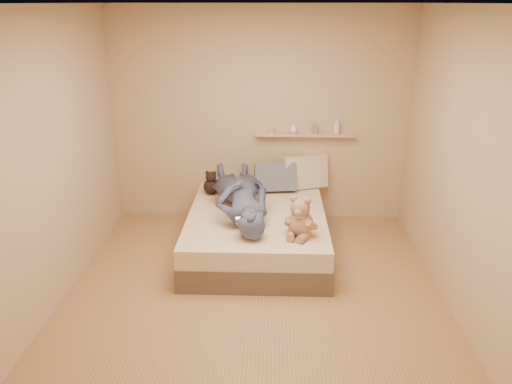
{
  "coord_description": "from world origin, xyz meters",
  "views": [
    {
      "loc": [
        0.16,
        -4.08,
        2.61
      ],
      "look_at": [
        0.0,
        0.65,
        0.8
      ],
      "focal_mm": 35.0,
      "sensor_mm": 36.0,
      "label": 1
    }
  ],
  "objects_px": {
    "dark_plush": "(211,184)",
    "wall_shelf": "(305,135)",
    "teddy_bear": "(300,220)",
    "game_console": "(246,220)",
    "pillow_grey": "(275,178)",
    "bed": "(257,231)",
    "pillow_cream": "(305,172)",
    "person": "(240,195)"
  },
  "relations": [
    {
      "from": "bed",
      "to": "pillow_grey",
      "type": "xyz_separation_m",
      "value": [
        0.2,
        0.69,
        0.4
      ]
    },
    {
      "from": "pillow_grey",
      "to": "teddy_bear",
      "type": "bearing_deg",
      "value": -79.27
    },
    {
      "from": "game_console",
      "to": "teddy_bear",
      "type": "relative_size",
      "value": 0.49
    },
    {
      "from": "pillow_cream",
      "to": "pillow_grey",
      "type": "distance_m",
      "value": 0.39
    },
    {
      "from": "pillow_cream",
      "to": "person",
      "type": "bearing_deg",
      "value": -132.96
    },
    {
      "from": "pillow_cream",
      "to": "person",
      "type": "relative_size",
      "value": 0.34
    },
    {
      "from": "game_console",
      "to": "pillow_grey",
      "type": "distance_m",
      "value": 1.32
    },
    {
      "from": "pillow_grey",
      "to": "bed",
      "type": "bearing_deg",
      "value": -106.34
    },
    {
      "from": "person",
      "to": "wall_shelf",
      "type": "xyz_separation_m",
      "value": [
        0.73,
        0.88,
        0.45
      ]
    },
    {
      "from": "game_console",
      "to": "dark_plush",
      "type": "relative_size",
      "value": 0.71
    },
    {
      "from": "bed",
      "to": "teddy_bear",
      "type": "relative_size",
      "value": 4.47
    },
    {
      "from": "teddy_bear",
      "to": "wall_shelf",
      "type": "bearing_deg",
      "value": 85.73
    },
    {
      "from": "person",
      "to": "dark_plush",
      "type": "bearing_deg",
      "value": -65.23
    },
    {
      "from": "game_console",
      "to": "person",
      "type": "height_order",
      "value": "person"
    },
    {
      "from": "pillow_cream",
      "to": "person",
      "type": "height_order",
      "value": "pillow_cream"
    },
    {
      "from": "game_console",
      "to": "wall_shelf",
      "type": "bearing_deg",
      "value": 67.02
    },
    {
      "from": "wall_shelf",
      "to": "person",
      "type": "bearing_deg",
      "value": -129.78
    },
    {
      "from": "dark_plush",
      "to": "pillow_grey",
      "type": "distance_m",
      "value": 0.78
    },
    {
      "from": "pillow_cream",
      "to": "pillow_grey",
      "type": "bearing_deg",
      "value": -158.81
    },
    {
      "from": "dark_plush",
      "to": "pillow_grey",
      "type": "relative_size",
      "value": 0.59
    },
    {
      "from": "pillow_cream",
      "to": "bed",
      "type": "bearing_deg",
      "value": -124.17
    },
    {
      "from": "bed",
      "to": "game_console",
      "type": "relative_size",
      "value": 9.12
    },
    {
      "from": "teddy_bear",
      "to": "wall_shelf",
      "type": "height_order",
      "value": "wall_shelf"
    },
    {
      "from": "bed",
      "to": "wall_shelf",
      "type": "bearing_deg",
      "value": 58.82
    },
    {
      "from": "bed",
      "to": "teddy_bear",
      "type": "height_order",
      "value": "teddy_bear"
    },
    {
      "from": "dark_plush",
      "to": "person",
      "type": "bearing_deg",
      "value": -53.84
    },
    {
      "from": "game_console",
      "to": "dark_plush",
      "type": "bearing_deg",
      "value": 112.57
    },
    {
      "from": "person",
      "to": "pillow_grey",
      "type": "bearing_deg",
      "value": -131.6
    },
    {
      "from": "game_console",
      "to": "pillow_grey",
      "type": "xyz_separation_m",
      "value": [
        0.29,
        1.28,
        -0.0
      ]
    },
    {
      "from": "dark_plush",
      "to": "pillow_grey",
      "type": "xyz_separation_m",
      "value": [
        0.77,
        0.14,
        0.04
      ]
    },
    {
      "from": "game_console",
      "to": "wall_shelf",
      "type": "height_order",
      "value": "wall_shelf"
    },
    {
      "from": "pillow_grey",
      "to": "wall_shelf",
      "type": "bearing_deg",
      "value": 32.2
    },
    {
      "from": "game_console",
      "to": "person",
      "type": "distance_m",
      "value": 0.63
    },
    {
      "from": "wall_shelf",
      "to": "game_console",
      "type": "bearing_deg",
      "value": -112.98
    },
    {
      "from": "bed",
      "to": "pillow_grey",
      "type": "relative_size",
      "value": 3.8
    },
    {
      "from": "dark_plush",
      "to": "wall_shelf",
      "type": "xyz_separation_m",
      "value": [
        1.11,
        0.36,
        0.52
      ]
    },
    {
      "from": "game_console",
      "to": "dark_plush",
      "type": "distance_m",
      "value": 1.24
    },
    {
      "from": "bed",
      "to": "pillow_grey",
      "type": "height_order",
      "value": "pillow_grey"
    },
    {
      "from": "person",
      "to": "wall_shelf",
      "type": "bearing_deg",
      "value": -141.17
    },
    {
      "from": "pillow_grey",
      "to": "person",
      "type": "xyz_separation_m",
      "value": [
        -0.38,
        -0.66,
        0.03
      ]
    },
    {
      "from": "dark_plush",
      "to": "wall_shelf",
      "type": "distance_m",
      "value": 1.28
    },
    {
      "from": "teddy_bear",
      "to": "person",
      "type": "relative_size",
      "value": 0.26
    }
  ]
}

